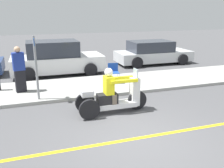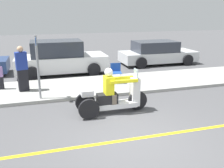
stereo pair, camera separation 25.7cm
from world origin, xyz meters
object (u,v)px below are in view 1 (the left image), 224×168
spectator_mid_group (19,70)px  street_sign (36,66)px  folding_chair_curbside (113,71)px  motorcycle_trike (112,97)px  parked_car_lot_right (152,53)px  parked_car_lot_center (56,59)px

spectator_mid_group → street_sign: (0.59, -1.10, 0.36)m
folding_chair_curbside → motorcycle_trike: bearing=-109.5°
street_sign → parked_car_lot_right: bearing=34.9°
folding_chair_curbside → street_sign: street_sign is taller
folding_chair_curbside → parked_car_lot_right: bearing=44.1°
motorcycle_trike → parked_car_lot_center: (-1.08, 5.61, 0.26)m
motorcycle_trike → parked_car_lot_right: motorcycle_trike is taller
street_sign → motorcycle_trike: bearing=-37.7°
spectator_mid_group → parked_car_lot_right: 8.29m
motorcycle_trike → parked_car_lot_right: bearing=53.9°
street_sign → folding_chair_curbside: bearing=21.1°
motorcycle_trike → parked_car_lot_center: 5.72m
parked_car_lot_center → street_sign: street_sign is taller
parked_car_lot_center → street_sign: size_ratio=2.04×
folding_chair_curbside → parked_car_lot_center: bearing=127.5°
parked_car_lot_center → parked_car_lot_right: (5.77, 0.82, -0.13)m
parked_car_lot_right → folding_chair_curbside: bearing=-135.9°
motorcycle_trike → parked_car_lot_right: size_ratio=0.51×
spectator_mid_group → street_sign: bearing=-61.5°
parked_car_lot_center → street_sign: (-1.06, -3.96, 0.54)m
parked_car_lot_center → spectator_mid_group: bearing=-120.1°
parked_car_lot_right → parked_car_lot_center: bearing=-171.9°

